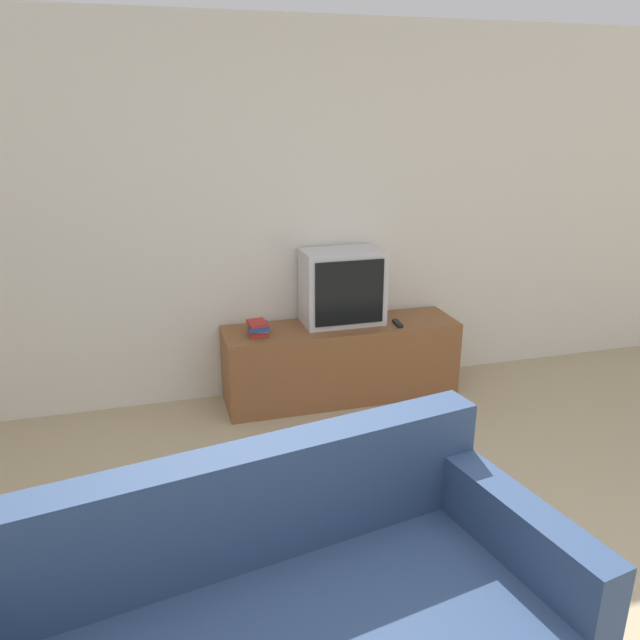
# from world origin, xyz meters

# --- Properties ---
(wall_back) EXTENTS (9.00, 0.06, 2.60)m
(wall_back) POSITION_xyz_m (0.00, 3.03, 1.30)
(wall_back) COLOR silver
(wall_back) RESTS_ON ground_plane
(tv_stand) EXTENTS (1.69, 0.45, 0.56)m
(tv_stand) POSITION_xyz_m (0.40, 2.75, 0.28)
(tv_stand) COLOR brown
(tv_stand) RESTS_ON ground_plane
(television) EXTENTS (0.57, 0.34, 0.53)m
(television) POSITION_xyz_m (0.42, 2.81, 0.82)
(television) COLOR silver
(television) RESTS_ON tv_stand
(book_stack) EXTENTS (0.15, 0.19, 0.10)m
(book_stack) POSITION_xyz_m (-0.21, 2.72, 0.61)
(book_stack) COLOR #B72D28
(book_stack) RESTS_ON tv_stand
(remote_on_stand) EXTENTS (0.05, 0.15, 0.02)m
(remote_on_stand) POSITION_xyz_m (0.79, 2.65, 0.57)
(remote_on_stand) COLOR black
(remote_on_stand) RESTS_ON tv_stand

